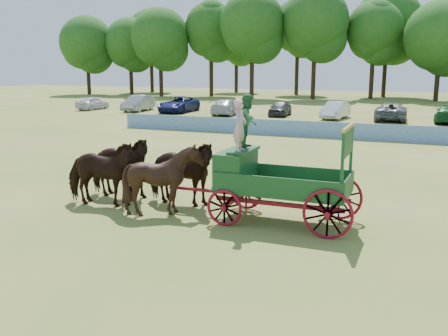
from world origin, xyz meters
TOP-DOWN VIEW (x-y plane):
  - ground at (0.00, 0.00)m, footprint 160.00×160.00m
  - horse_lead_left at (-2.93, -0.75)m, footprint 2.79×1.56m
  - horse_lead_right at (-2.93, 0.35)m, footprint 2.67×1.25m
  - horse_wheel_left at (-0.53, -0.75)m, footprint 2.36×2.18m
  - horse_wheel_right at (-0.53, 0.35)m, footprint 2.67×1.25m
  - farm_dray at (2.42, -0.16)m, footprint 6.00×2.00m
  - sponsor_banner at (-1.00, 18.00)m, footprint 26.00×0.08m
  - parked_cars at (-0.13, 30.31)m, footprint 51.74×6.67m
  - treeline at (-3.03, 58.68)m, footprint 91.75×22.92m

SIDE VIEW (x-z plane):
  - ground at x=0.00m, z-range 0.00..0.00m
  - sponsor_banner at x=-1.00m, z-range 0.00..1.05m
  - parked_cars at x=-0.13m, z-range -0.05..1.57m
  - horse_lead_left at x=-2.93m, z-range 0.00..2.24m
  - horse_lead_right at x=-2.93m, z-range 0.00..2.24m
  - horse_wheel_right at x=-0.53m, z-range 0.00..2.24m
  - horse_wheel_left at x=-0.53m, z-range 0.00..2.24m
  - farm_dray at x=2.42m, z-range -0.23..3.55m
  - treeline at x=-3.03m, z-range 1.77..17.21m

